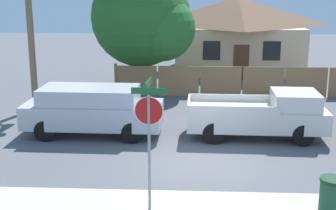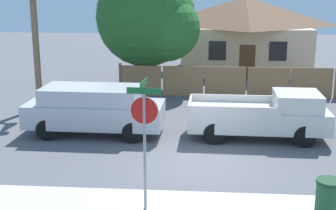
% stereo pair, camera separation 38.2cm
% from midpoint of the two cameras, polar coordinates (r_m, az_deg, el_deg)
% --- Properties ---
extents(ground_plane, '(80.00, 80.00, 0.00)m').
position_cam_midpoint_polar(ground_plane, '(14.48, 3.25, -7.14)').
color(ground_plane, '#56565B').
extents(wooden_fence, '(12.55, 0.12, 1.58)m').
position_cam_midpoint_polar(wooden_fence, '(23.14, 8.54, 2.84)').
color(wooden_fence, '#997047').
rests_on(wooden_fence, ground).
extents(house, '(8.28, 6.33, 4.64)m').
position_cam_midpoint_polar(house, '(30.25, 8.08, 8.72)').
color(house, beige).
rests_on(house, ground).
extents(oak_tree, '(5.25, 5.00, 6.27)m').
position_cam_midpoint_polar(oak_tree, '(23.77, -3.24, 10.37)').
color(oak_tree, brown).
rests_on(oak_tree, ground).
extents(palm_tree, '(2.66, 2.86, 5.38)m').
position_cam_midpoint_polar(palm_tree, '(20.91, -17.16, 11.86)').
color(palm_tree, brown).
rests_on(palm_tree, ground).
extents(red_suv, '(4.99, 2.02, 1.77)m').
position_cam_midpoint_polar(red_suv, '(17.15, -9.82, -0.48)').
color(red_suv, '#B7B7BC').
rests_on(red_suv, ground).
extents(orange_pickup, '(4.92, 1.98, 1.70)m').
position_cam_midpoint_polar(orange_pickup, '(16.93, 10.77, -1.19)').
color(orange_pickup, silver).
rests_on(orange_pickup, ground).
extents(stop_sign, '(0.82, 0.73, 3.22)m').
position_cam_midpoint_polar(stop_sign, '(10.91, -3.34, -2.40)').
color(stop_sign, gray).
rests_on(stop_sign, ground).
extents(trash_bin, '(0.62, 0.62, 0.99)m').
position_cam_midpoint_polar(trash_bin, '(11.69, 18.46, -10.69)').
color(trash_bin, '#1E4C2D').
rests_on(trash_bin, ground).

